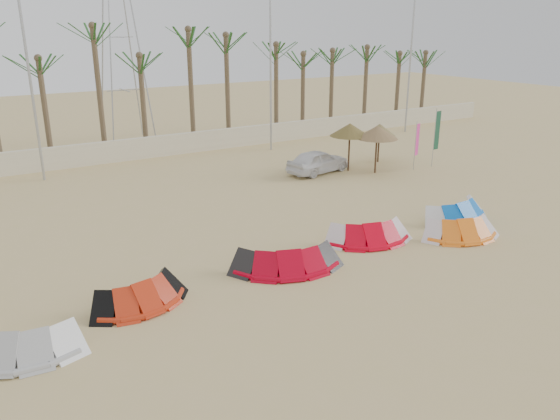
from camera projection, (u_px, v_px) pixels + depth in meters
ground at (389, 309)px, 15.79m from camera, size 120.00×120.00×0.00m
boundary_wall at (142, 148)px, 33.26m from camera, size 60.00×0.30×1.30m
palm_line at (137, 48)px, 32.93m from camera, size 52.00×4.00×7.70m
lamp_b at (29, 68)px, 27.03m from camera, size 1.25×0.14×11.00m
lamp_c at (271, 59)px, 34.01m from camera, size 1.25×0.14×11.00m
lamp_d at (411, 54)px, 40.00m from camera, size 1.25×0.14×11.00m
pylon at (129, 140)px, 38.80m from camera, size 3.00×3.00×14.00m
kite_grey at (7, 336)px, 13.64m from camera, size 3.98×2.83×0.90m
kite_red_left at (137, 290)px, 16.01m from camera, size 3.17×1.97×0.90m
kite_red_mid at (282, 255)px, 18.41m from camera, size 4.02×2.57×0.90m
kite_red_right at (364, 230)px, 20.71m from camera, size 3.63×2.32×0.90m
kite_orange at (456, 226)px, 21.09m from camera, size 3.39×2.29×0.90m
kite_blue at (451, 209)px, 23.08m from camera, size 3.47×1.62×0.90m
parasol_left at (350, 130)px, 29.98m from camera, size 2.22×2.22×2.67m
parasol_mid at (377, 132)px, 29.55m from camera, size 2.30×2.30×2.63m
parasol_right at (380, 130)px, 32.08m from camera, size 1.90×1.90×2.29m
flag_pink at (418, 141)px, 30.46m from camera, size 0.44×0.17×2.74m
flag_green at (437, 132)px, 31.02m from camera, size 0.45×0.06×3.37m
car at (318, 161)px, 30.08m from camera, size 4.02×2.18×1.30m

